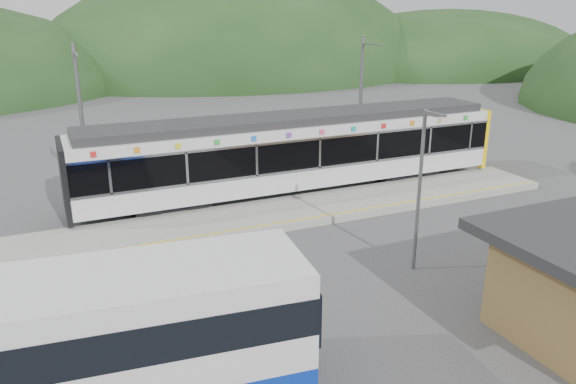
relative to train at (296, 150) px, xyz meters
name	(u,v)px	position (x,y,z in m)	size (l,w,h in m)	color
ground	(314,246)	(-2.02, -6.00, -2.06)	(120.00, 120.00, 0.00)	#4C4C4F
hills	(378,186)	(4.17, -0.71, -2.06)	(146.00, 149.00, 26.00)	#1E3D19
platform	(279,214)	(-2.02, -2.70, -1.91)	(26.00, 3.20, 0.30)	#9E9E99
yellow_line	(292,221)	(-2.02, -4.00, -1.76)	(26.00, 0.10, 0.01)	yellow
train	(296,150)	(0.00, 0.00, 0.00)	(20.44, 3.01, 3.74)	black
catenary_mast_west	(82,122)	(-9.02, 2.56, 1.58)	(0.18, 1.80, 7.00)	slate
catenary_mast_east	(361,101)	(4.98, 2.56, 1.58)	(0.18, 1.80, 7.00)	slate
bus	(27,361)	(-11.54, -11.85, -0.51)	(12.00, 3.92, 3.21)	#0B2DAB
lamp_post	(423,178)	(0.24, -9.11, 1.18)	(0.36, 0.98, 5.42)	slate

